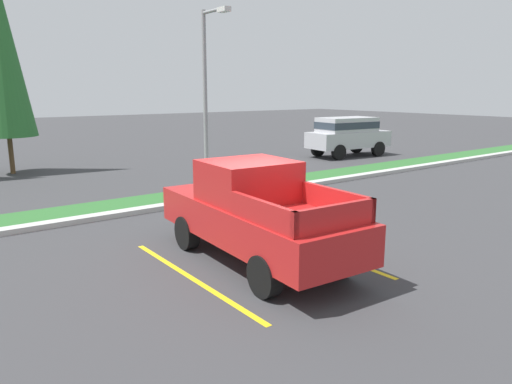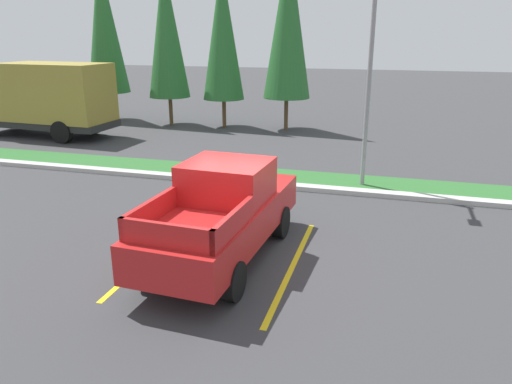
{
  "view_description": "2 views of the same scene",
  "coord_description": "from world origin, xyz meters",
  "px_view_note": "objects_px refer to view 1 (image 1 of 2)",
  "views": [
    {
      "loc": [
        -6.03,
        -7.96,
        3.53
      ],
      "look_at": [
        -0.04,
        0.06,
        1.4
      ],
      "focal_mm": 33.67,
      "sensor_mm": 36.0,
      "label": 1
    },
    {
      "loc": [
        3.04,
        -9.4,
        4.68
      ],
      "look_at": [
        0.14,
        0.81,
        1.21
      ],
      "focal_mm": 34.1,
      "sensor_mm": 36.0,
      "label": 2
    }
  ],
  "objects_px": {
    "pickup_truck_main": "(255,213)",
    "cypress_tree_right_inner": "(0,47)",
    "suv_distant": "(348,134)",
    "street_light": "(208,90)"
  },
  "relations": [
    {
      "from": "pickup_truck_main",
      "to": "suv_distant",
      "type": "xyz_separation_m",
      "value": [
        13.76,
        10.12,
        0.2
      ]
    },
    {
      "from": "pickup_truck_main",
      "to": "cypress_tree_right_inner",
      "type": "xyz_separation_m",
      "value": [
        -1.93,
        14.94,
        4.22
      ]
    },
    {
      "from": "pickup_truck_main",
      "to": "street_light",
      "type": "bearing_deg",
      "value": 67.06
    },
    {
      "from": "cypress_tree_right_inner",
      "to": "pickup_truck_main",
      "type": "bearing_deg",
      "value": -82.66
    },
    {
      "from": "street_light",
      "to": "cypress_tree_right_inner",
      "type": "height_order",
      "value": "cypress_tree_right_inner"
    },
    {
      "from": "pickup_truck_main",
      "to": "suv_distant",
      "type": "distance_m",
      "value": 17.08
    },
    {
      "from": "pickup_truck_main",
      "to": "cypress_tree_right_inner",
      "type": "height_order",
      "value": "cypress_tree_right_inner"
    },
    {
      "from": "pickup_truck_main",
      "to": "suv_distant",
      "type": "height_order",
      "value": "same"
    },
    {
      "from": "suv_distant",
      "to": "street_light",
      "type": "distance_m",
      "value": 12.19
    },
    {
      "from": "suv_distant",
      "to": "cypress_tree_right_inner",
      "type": "distance_m",
      "value": 16.9
    }
  ]
}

